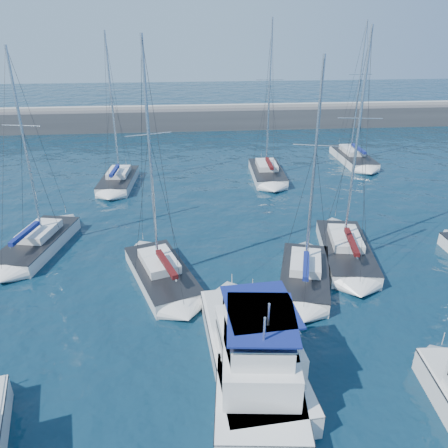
{
  "coord_description": "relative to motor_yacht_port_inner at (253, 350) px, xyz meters",
  "views": [
    {
      "loc": [
        -5.21,
        -17.13,
        15.17
      ],
      "look_at": [
        -2.78,
        8.95,
        3.0
      ],
      "focal_mm": 35.0,
      "sensor_mm": 36.0,
      "label": 1
    }
  ],
  "objects": [
    {
      "name": "ground",
      "position": [
        2.34,
        1.19,
        -1.13
      ],
      "size": [
        220.0,
        220.0,
        0.0
      ],
      "primitive_type": "plane",
      "color": "black",
      "rests_on": "ground"
    },
    {
      "name": "breakwater",
      "position": [
        2.34,
        53.19,
        -0.08
      ],
      "size": [
        160.0,
        6.0,
        4.45
      ],
      "color": "#424244",
      "rests_on": "ground"
    },
    {
      "name": "motor_yacht_port_inner",
      "position": [
        0.0,
        0.0,
        0.0
      ],
      "size": [
        4.51,
        9.7,
        4.69
      ],
      "rotation": [
        0.0,
        0.0,
        0.07
      ],
      "color": "silver",
      "rests_on": "ground"
    },
    {
      "name": "motor_yacht_stbd_inner",
      "position": [
        0.09,
        -0.8,
        0.0
      ],
      "size": [
        4.76,
        10.07,
        4.69
      ],
      "rotation": [
        0.0,
        0.0,
        -0.11
      ],
      "color": "silver",
      "rests_on": "ground"
    },
    {
      "name": "sailboat_mid_a",
      "position": [
        -13.76,
        13.47,
        -0.61
      ],
      "size": [
        4.66,
        8.29,
        14.24
      ],
      "rotation": [
        0.0,
        0.0,
        -0.22
      ],
      "color": "silver",
      "rests_on": "ground"
    },
    {
      "name": "sailboat_mid_b",
      "position": [
        -4.63,
        8.26,
        -0.6
      ],
      "size": [
        5.36,
        8.14,
        15.01
      ],
      "rotation": [
        0.0,
        0.0,
        0.33
      ],
      "color": "silver",
      "rests_on": "ground"
    },
    {
      "name": "sailboat_mid_c",
      "position": [
        4.44,
        7.23,
        -0.61
      ],
      "size": [
        4.79,
        7.6,
        14.01
      ],
      "rotation": [
        0.0,
        0.0,
        -0.28
      ],
      "color": "silver",
      "rests_on": "ground"
    },
    {
      "name": "sailboat_mid_d",
      "position": [
        8.18,
        10.25,
        -0.61
      ],
      "size": [
        4.53,
        8.79,
        15.4
      ],
      "rotation": [
        0.0,
        0.0,
        -0.17
      ],
      "color": "silver",
      "rests_on": "ground"
    },
    {
      "name": "sailboat_back_a",
      "position": [
        -9.66,
        26.99,
        -0.6
      ],
      "size": [
        3.59,
        7.57,
        14.85
      ],
      "rotation": [
        0.0,
        0.0,
        -0.07
      ],
      "color": "silver",
      "rests_on": "ground"
    },
    {
      "name": "sailboat_back_b",
      "position": [
        5.84,
        28.0,
        -0.6
      ],
      "size": [
        3.46,
        8.08,
        15.94
      ],
      "rotation": [
        0.0,
        0.0,
        -0.04
      ],
      "color": "silver",
      "rests_on": "ground"
    },
    {
      "name": "sailboat_back_c",
      "position": [
        17.08,
        32.82,
        -0.6
      ],
      "size": [
        3.11,
        8.72,
        15.76
      ],
      "rotation": [
        0.0,
        0.0,
        -0.01
      ],
      "color": "silver",
      "rests_on": "ground"
    }
  ]
}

